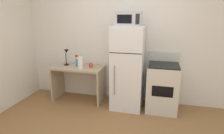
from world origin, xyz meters
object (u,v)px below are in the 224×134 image
microwave (129,19)px  paper_towel_roll (80,63)px  refrigerator (128,68)px  oven_range (162,87)px  spray_bottle (77,62)px  desk_lamp (66,54)px  desk (79,77)px  coffee_mug (91,65)px

microwave → paper_towel_roll: bearing=-178.0°
refrigerator → oven_range: 0.76m
spray_bottle → desk_lamp: bearing=174.4°
desk_lamp → paper_towel_roll: 0.44m
desk_lamp → oven_range: bearing=-2.3°
paper_towel_roll → spray_bottle: spray_bottle is taller
spray_bottle → paper_towel_roll: bearing=-44.8°
paper_towel_roll → spray_bottle: size_ratio=0.96×
desk → oven_range: 1.76m
desk_lamp → coffee_mug: desk_lamp is taller
paper_towel_roll → coffee_mug: 0.23m
paper_towel_roll → refrigerator: (0.97, 0.06, -0.06)m
desk_lamp → microwave: microwave is taller
desk_lamp → microwave: 1.56m
refrigerator → coffee_mug: bearing=174.9°
coffee_mug → microwave: bearing=-6.6°
desk → paper_towel_roll: size_ratio=4.48×
desk_lamp → refrigerator: refrigerator is taller
desk → refrigerator: bearing=-2.4°
desk_lamp → microwave: (1.36, -0.12, 0.76)m
paper_towel_roll → microwave: size_ratio=0.52×
refrigerator → oven_range: refrigerator is taller
refrigerator → paper_towel_roll: bearing=-176.8°
paper_towel_roll → microwave: (0.97, 0.03, 0.88)m
desk_lamp → desk: bearing=-11.7°
spray_bottle → oven_range: bearing=-1.9°
spray_bottle → oven_range: size_ratio=0.23×
paper_towel_roll → refrigerator: bearing=3.2°
desk_lamp → paper_towel_roll: size_ratio=1.47×
spray_bottle → desk: bearing=-49.0°
desk → microwave: size_ratio=2.34×
desk → oven_range: bearing=-0.8°
coffee_mug → oven_range: 1.51m
desk_lamp → coffee_mug: bearing=-3.3°
refrigerator → microwave: (0.00, -0.02, 0.94)m
desk → spray_bottle: spray_bottle is taller
microwave → oven_range: bearing=3.5°
spray_bottle → coffee_mug: bearing=-1.4°
desk → oven_range: size_ratio=0.98×
desk_lamp → oven_range: desk_lamp is taller
paper_towel_roll → oven_range: 1.70m
desk → coffee_mug: 0.40m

